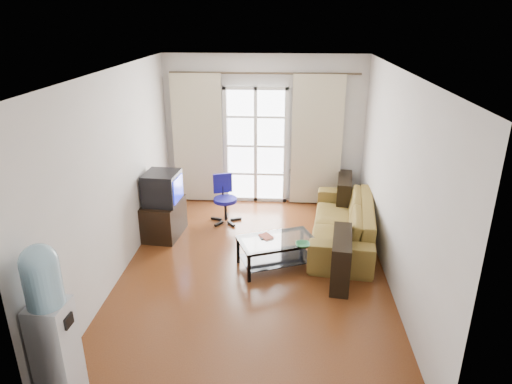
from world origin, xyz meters
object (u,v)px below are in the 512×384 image
sofa (343,222)px  tv_stand (164,219)px  task_chair (225,208)px  water_cooler (51,323)px  coffee_table (277,249)px  crt_tv (161,188)px

sofa → tv_stand: sofa is taller
sofa → task_chair: bearing=-100.6°
tv_stand → water_cooler: water_cooler is taller
coffee_table → crt_tv: (-1.83, 0.84, 0.55)m
tv_stand → task_chair: size_ratio=0.96×
sofa → crt_tv: bearing=-82.8°
sofa → coffee_table: 1.30m
crt_tv → water_cooler: 3.33m
coffee_table → task_chair: bearing=122.3°
crt_tv → task_chair: 1.24m
sofa → crt_tv: 2.86m
sofa → tv_stand: 2.82m
water_cooler → crt_tv: bearing=91.0°
sofa → task_chair: task_chair is taller
crt_tv → coffee_table: bearing=-20.1°
coffee_table → tv_stand: (-1.82, 0.86, 0.01)m
sofa → coffee_table: sofa is taller
coffee_table → sofa: bearing=40.2°
coffee_table → tv_stand: bearing=154.7°
sofa → water_cooler: water_cooler is taller
coffee_table → crt_tv: bearing=155.3°
coffee_table → crt_tv: crt_tv is taller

